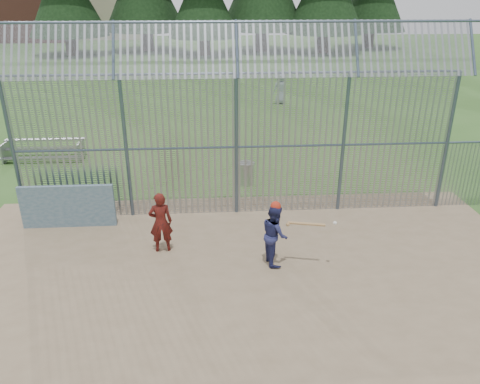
{
  "coord_description": "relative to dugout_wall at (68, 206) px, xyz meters",
  "views": [
    {
      "loc": [
        -0.73,
        -8.79,
        6.01
      ],
      "look_at": [
        0.0,
        2.0,
        1.3
      ],
      "focal_mm": 35.0,
      "sensor_mm": 36.0,
      "label": 1
    }
  ],
  "objects": [
    {
      "name": "ground",
      "position": [
        4.6,
        -2.9,
        -0.62
      ],
      "size": [
        120.0,
        120.0,
        0.0
      ],
      "primitive_type": "plane",
      "color": "#2D511E",
      "rests_on": "ground"
    },
    {
      "name": "dirt_infield",
      "position": [
        4.6,
        -3.4,
        -0.61
      ],
      "size": [
        14.0,
        10.0,
        0.02
      ],
      "primitive_type": "cube",
      "color": "#756047",
      "rests_on": "ground"
    },
    {
      "name": "dugout_wall",
      "position": [
        0.0,
        0.0,
        0.0
      ],
      "size": [
        2.5,
        0.12,
        1.2
      ],
      "primitive_type": "cube",
      "color": "#38566B",
      "rests_on": "dirt_infield"
    },
    {
      "name": "batter",
      "position": [
        5.33,
        -2.18,
        0.14
      ],
      "size": [
        0.66,
        0.79,
        1.48
      ],
      "primitive_type": "imported",
      "rotation": [
        0.0,
        0.0,
        1.72
      ],
      "color": "navy",
      "rests_on": "dirt_infield"
    },
    {
      "name": "onlooker",
      "position": [
        2.63,
        -1.46,
        0.18
      ],
      "size": [
        0.61,
        0.44,
        1.55
      ],
      "primitive_type": "imported",
      "rotation": [
        0.0,
        0.0,
        3.26
      ],
      "color": "maroon",
      "rests_on": "dirt_infield"
    },
    {
      "name": "bg_kid_standing",
      "position": [
        7.9,
        14.47,
        0.24
      ],
      "size": [
        0.98,
        0.81,
        1.71
      ],
      "primitive_type": "imported",
      "rotation": [
        0.0,
        0.0,
        3.51
      ],
      "color": "gray",
      "rests_on": "ground"
    },
    {
      "name": "batting_gear",
      "position": [
        5.53,
        -2.23,
        0.76
      ],
      "size": [
        1.47,
        0.48,
        0.56
      ],
      "color": "#AD2917",
      "rests_on": "ground"
    },
    {
      "name": "trash_can",
      "position": [
        5.05,
        2.75,
        -0.24
      ],
      "size": [
        0.56,
        0.56,
        0.82
      ],
      "color": "gray",
      "rests_on": "ground"
    },
    {
      "name": "bleacher",
      "position": [
        -2.44,
        5.67,
        -0.21
      ],
      "size": [
        3.0,
        0.95,
        0.72
      ],
      "color": "slate",
      "rests_on": "ground"
    },
    {
      "name": "backstop_fence",
      "position": [
        6.41,
        0.53,
        1.74
      ],
      "size": [
        20.09,
        0.81,
        5.3
      ],
      "color": "#47566B",
      "rests_on": "ground"
    },
    {
      "name": "distant_buildings",
      "position": [
        -18.58,
        53.59,
        2.98
      ],
      "size": [
        26.5,
        10.5,
        8.0
      ],
      "color": "brown",
      "rests_on": "ground"
    }
  ]
}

